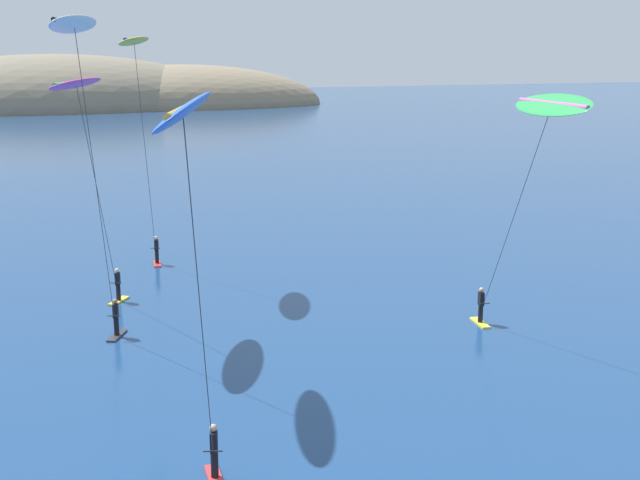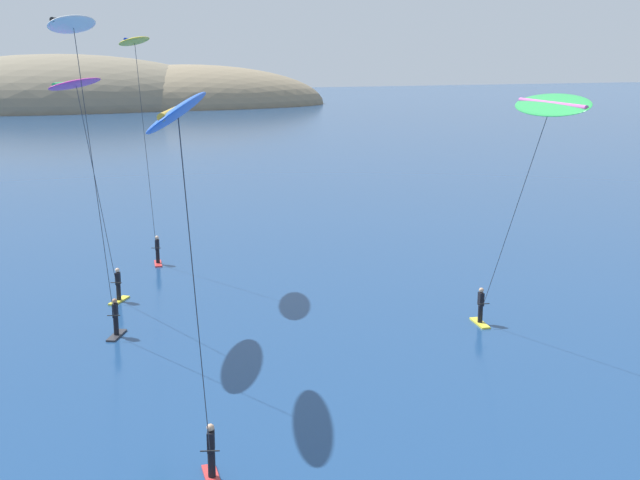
# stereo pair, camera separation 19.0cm
# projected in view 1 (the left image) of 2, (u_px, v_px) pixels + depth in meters

# --- Properties ---
(headland_island) EXTENTS (114.64, 44.45, 25.48)m
(headland_island) POSITION_uv_depth(u_px,v_px,m) (85.00, 108.00, 191.90)
(headland_island) COLOR #7A705B
(headland_island) RESTS_ON ground
(kitesurfer_yellow) EXTENTS (3.24, 6.35, 12.94)m
(kitesurfer_yellow) POSITION_uv_depth(u_px,v_px,m) (136.00, 64.00, 41.25)
(kitesurfer_yellow) COLOR red
(kitesurfer_yellow) RESTS_ON ground
(kitesurfer_white) EXTENTS (3.56, 7.31, 13.31)m
(kitesurfer_white) POSITION_uv_depth(u_px,v_px,m) (79.00, 57.00, 28.59)
(kitesurfer_white) COLOR #2D2D33
(kitesurfer_white) RESTS_ON ground
(kitesurfer_blue) EXTENTS (3.35, 7.24, 11.19)m
(kitesurfer_blue) POSITION_uv_depth(u_px,v_px,m) (187.00, 155.00, 16.97)
(kitesurfer_blue) COLOR red
(kitesurfer_blue) RESTS_ON ground
(kitesurfer_green) EXTENTS (3.28, 9.34, 10.63)m
(kitesurfer_green) POSITION_uv_depth(u_px,v_px,m) (545.00, 124.00, 29.11)
(kitesurfer_green) COLOR yellow
(kitesurfer_green) RESTS_ON ground
(kitesurfer_magenta) EXTENTS (4.38, 7.72, 11.08)m
(kitesurfer_magenta) POSITION_uv_depth(u_px,v_px,m) (80.00, 103.00, 33.43)
(kitesurfer_magenta) COLOR yellow
(kitesurfer_magenta) RESTS_ON ground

